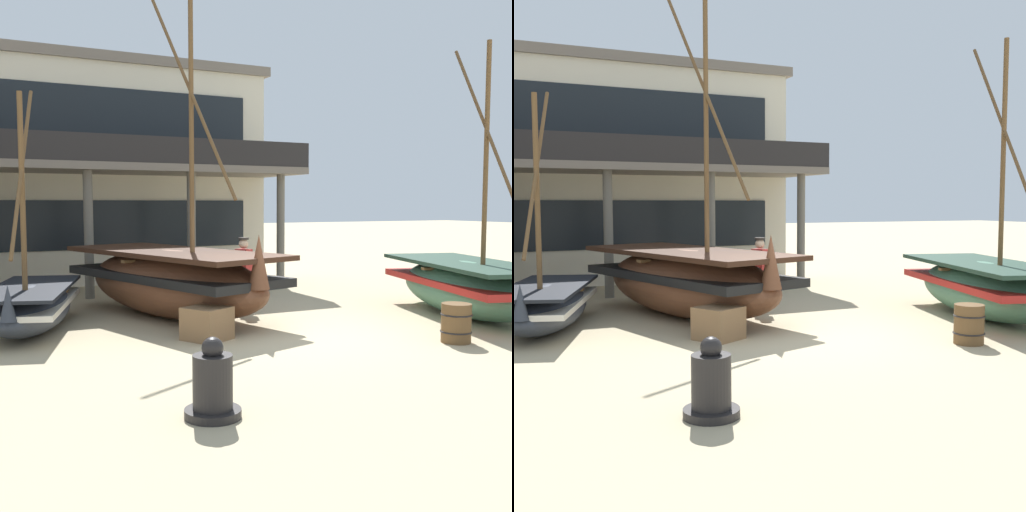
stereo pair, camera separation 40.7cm
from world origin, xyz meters
TOP-DOWN VIEW (x-y plane):
  - ground_plane at (0.00, 0.00)m, footprint 120.00×120.00m
  - fishing_boat_near_left at (4.60, -0.19)m, footprint 3.15×5.31m
  - fishing_boat_centre_large at (-1.24, 2.54)m, footprint 3.64×6.03m
  - fishing_boat_far_right at (-4.23, 2.28)m, footprint 2.51×4.11m
  - fisherman_by_hull at (0.50, 2.66)m, footprint 0.34×0.42m
  - capstan_winch at (-2.97, -3.89)m, footprint 0.67×0.67m
  - wooden_barrel at (2.42, -2.13)m, footprint 0.56×0.56m
  - cargo_crate at (-1.46, 0.05)m, footprint 0.97×0.97m
  - harbor_building_main at (-0.92, 11.22)m, footprint 10.25×8.61m

SIDE VIEW (x-z plane):
  - ground_plane at x=0.00m, z-range 0.00..0.00m
  - cargo_crate at x=-1.46m, z-range 0.00..0.60m
  - wooden_barrel at x=2.42m, z-range 0.00..0.70m
  - capstan_winch at x=-2.97m, z-range -0.10..0.84m
  - fishing_boat_far_right at x=-4.23m, z-range -1.85..2.84m
  - fishing_boat_near_left at x=4.60m, z-range -2.28..3.61m
  - fishing_boat_centre_large at x=-1.24m, z-range -2.66..4.27m
  - fisherman_by_hull at x=0.50m, z-range -0.01..1.68m
  - harbor_building_main at x=-0.92m, z-range 0.01..6.95m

